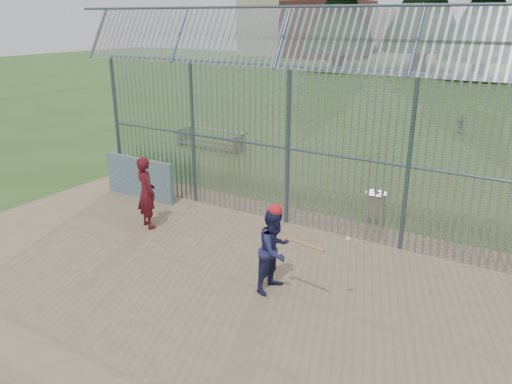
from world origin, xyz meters
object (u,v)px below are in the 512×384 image
Objects in this scene: batter at (275,250)px; bleacher at (211,138)px; dugout_wall at (139,178)px; trash_can at (375,206)px; onlooker at (146,193)px.

batter is 0.56× the size of bleacher.
bleacher is (-1.78, 5.88, -0.21)m from dugout_wall.
batter is at bearing -95.92° from trash_can.
bleacher is at bearing 155.16° from trash_can.
batter is (6.02, -2.50, 0.24)m from dugout_wall.
onlooker is at bearing -64.51° from bleacher.
dugout_wall is at bearing -162.42° from trash_can.
onlooker reaches higher than bleacher.
batter is at bearing -22.56° from dugout_wall.
batter reaches higher than dugout_wall.
batter is 2.04× the size of trash_can.
dugout_wall is 3.05× the size of trash_can.
bleacher is at bearing 106.84° from dugout_wall.
dugout_wall is 6.15m from bleacher.
bleacher is (-8.27, 3.83, 0.03)m from trash_can.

